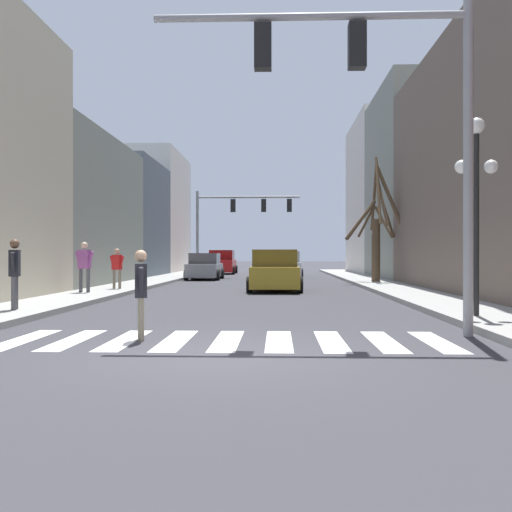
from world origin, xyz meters
The scene contains 17 objects.
ground_plane centered at (0.00, 0.00, 0.00)m, with size 240.00×240.00×0.00m, color #38383D.
building_row_left centered at (-9.82, 19.33, 4.14)m, with size 6.00×49.87×9.52m.
building_row_right centered at (9.82, 19.72, 5.51)m, with size 6.00×49.65×13.05m.
crosswalk_stripes centered at (0.00, 1.57, 0.00)m, with size 7.65×2.60×0.01m.
traffic_signal_near centered at (2.73, 2.29, 4.52)m, with size 5.88×0.28×6.30m.
traffic_signal_far centered at (-1.79, 30.10, 4.18)m, with size 6.76×0.28×5.63m.
street_lamp_right_corner centered at (5.26, 4.55, 3.24)m, with size 0.95×0.36×4.37m.
car_parked_left_near centered at (-3.47, 26.76, 0.74)m, with size 2.04×4.35×1.57m.
car_driving_away_lane centered at (0.76, 15.70, 0.79)m, with size 2.19×4.22×1.69m.
car_parked_left_mid centered at (1.39, 29.31, 0.79)m, with size 2.09×4.79×1.69m.
car_at_intersection centered at (-3.41, 37.12, 0.84)m, with size 2.18×4.52×1.82m.
pedestrian_on_right_sidewalk centered at (-1.51, 1.58, 0.93)m, with size 0.29×0.68×1.58m.
pedestrian_near_right_corner centered at (-5.45, 14.54, 1.09)m, with size 0.66×0.33×1.58m.
pedestrian_on_left_sidewalk centered at (-5.53, 5.56, 1.17)m, with size 0.33×0.74×1.73m.
pedestrian_crossing_street centered at (-5.99, 12.22, 1.21)m, with size 0.76×0.34×1.79m.
street_tree_left_mid centered at (5.91, 21.31, 2.83)m, with size 1.34×4.16×6.23m.
street_tree_right_far centered at (5.65, 21.46, 2.30)m, with size 2.60×1.74×5.24m.
Camera 1 is at (0.88, -8.79, 1.50)m, focal length 42.00 mm.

